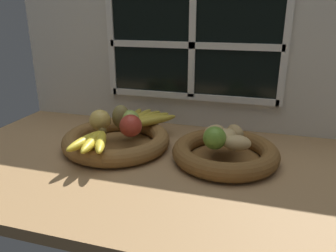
# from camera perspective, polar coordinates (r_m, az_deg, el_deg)

# --- Properties ---
(ground_plane) EXTENTS (1.40, 0.90, 0.03)m
(ground_plane) POSITION_cam_1_polar(r_m,az_deg,el_deg) (1.04, 0.48, -5.67)
(ground_plane) COLOR #9E774C
(back_wall) EXTENTS (1.40, 0.05, 0.55)m
(back_wall) POSITION_cam_1_polar(r_m,az_deg,el_deg) (1.24, 4.43, 12.53)
(back_wall) COLOR silver
(back_wall) RESTS_ON ground_plane
(fruit_bowl_left) EXTENTS (0.35, 0.35, 0.05)m
(fruit_bowl_left) POSITION_cam_1_polar(r_m,az_deg,el_deg) (1.08, -9.04, -2.55)
(fruit_bowl_left) COLOR brown
(fruit_bowl_left) RESTS_ON ground_plane
(fruit_bowl_right) EXTENTS (0.32, 0.32, 0.05)m
(fruit_bowl_right) POSITION_cam_1_polar(r_m,az_deg,el_deg) (0.99, 9.91, -4.74)
(fruit_bowl_right) COLOR brown
(fruit_bowl_right) RESTS_ON ground_plane
(apple_golden_left) EXTENTS (0.07, 0.07, 0.07)m
(apple_golden_left) POSITION_cam_1_polar(r_m,az_deg,el_deg) (1.09, -11.67, 1.06)
(apple_golden_left) COLOR #DBB756
(apple_golden_left) RESTS_ON fruit_bowl_left
(apple_green_back) EXTENTS (0.06, 0.06, 0.06)m
(apple_green_back) POSITION_cam_1_polar(r_m,az_deg,el_deg) (1.09, -6.68, 1.11)
(apple_green_back) COLOR #99B74C
(apple_green_back) RESTS_ON fruit_bowl_left
(apple_red_right) EXTENTS (0.07, 0.07, 0.07)m
(apple_red_right) POSITION_cam_1_polar(r_m,az_deg,el_deg) (1.02, -6.52, 0.03)
(apple_red_right) COLOR #B73828
(apple_red_right) RESTS_ON fruit_bowl_left
(pear_brown) EXTENTS (0.07, 0.07, 0.08)m
(pear_brown) POSITION_cam_1_polar(r_m,az_deg,el_deg) (1.10, -8.22, 1.63)
(pear_brown) COLOR olive
(pear_brown) RESTS_ON fruit_bowl_left
(banana_bunch_front) EXTENTS (0.12, 0.18, 0.03)m
(banana_bunch_front) POSITION_cam_1_polar(r_m,az_deg,el_deg) (0.98, -12.85, -2.54)
(banana_bunch_front) COLOR yellow
(banana_bunch_front) RESTS_ON fruit_bowl_left
(banana_bunch_back) EXTENTS (0.18, 0.20, 0.03)m
(banana_bunch_back) POSITION_cam_1_polar(r_m,az_deg,el_deg) (1.15, -4.19, 1.30)
(banana_bunch_back) COLOR gold
(banana_bunch_back) RESTS_ON fruit_bowl_left
(potato_oblong) EXTENTS (0.08, 0.09, 0.05)m
(potato_oblong) POSITION_cam_1_polar(r_m,az_deg,el_deg) (1.00, 8.12, -1.11)
(potato_oblong) COLOR tan
(potato_oblong) RESTS_ON fruit_bowl_right
(potato_large) EXTENTS (0.08, 0.09, 0.05)m
(potato_large) POSITION_cam_1_polar(r_m,az_deg,el_deg) (0.97, 10.09, -1.94)
(potato_large) COLOR tan
(potato_large) RESTS_ON fruit_bowl_right
(potato_back) EXTENTS (0.07, 0.09, 0.05)m
(potato_back) POSITION_cam_1_polar(r_m,az_deg,el_deg) (1.01, 11.61, -1.10)
(potato_back) COLOR #A38451
(potato_back) RESTS_ON fruit_bowl_right
(potato_small) EXTENTS (0.08, 0.05, 0.05)m
(potato_small) POSITION_cam_1_polar(r_m,az_deg,el_deg) (0.94, 11.91, -2.90)
(potato_small) COLOR tan
(potato_small) RESTS_ON fruit_bowl_right
(lime_near) EXTENTS (0.07, 0.07, 0.07)m
(lime_near) POSITION_cam_1_polar(r_m,az_deg,el_deg) (0.93, 8.13, -2.08)
(lime_near) COLOR olive
(lime_near) RESTS_ON fruit_bowl_right
(chili_pepper) EXTENTS (0.13, 0.03, 0.02)m
(chili_pepper) POSITION_cam_1_polar(r_m,az_deg,el_deg) (0.96, 10.59, -3.15)
(chili_pepper) COLOR red
(chili_pepper) RESTS_ON fruit_bowl_right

